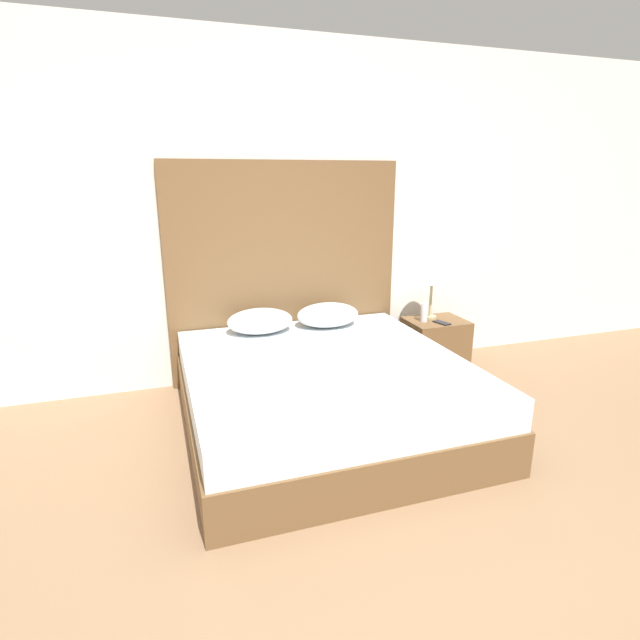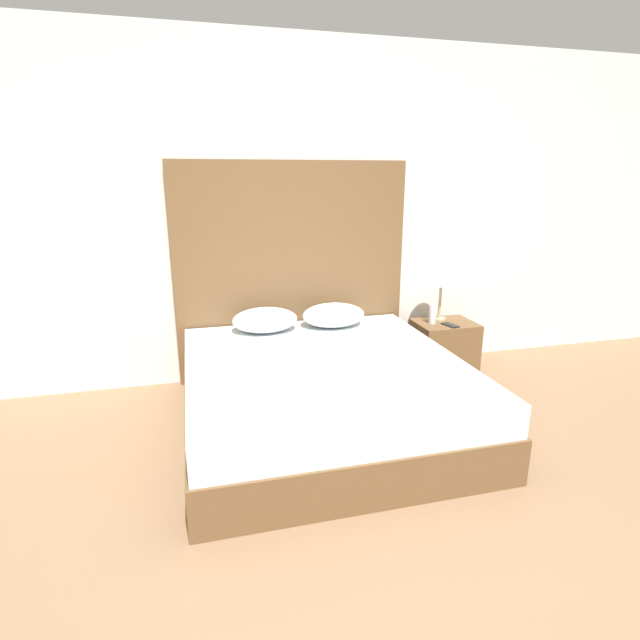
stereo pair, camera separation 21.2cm
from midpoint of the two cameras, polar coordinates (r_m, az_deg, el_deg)
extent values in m
plane|color=#8C6B4C|center=(2.55, 6.71, -24.72)|extent=(16.00, 16.00, 0.00)
cube|color=white|center=(4.14, -6.57, 11.75)|extent=(10.00, 0.06, 2.70)
cube|color=brown|center=(3.46, -1.27, -9.91)|extent=(1.82, 1.93, 0.28)
cube|color=silver|center=(3.36, -1.29, -6.20)|extent=(1.79, 1.89, 0.20)
cube|color=brown|center=(4.14, -5.43, 5.35)|extent=(1.91, 0.05, 1.78)
ellipsoid|color=silver|center=(3.91, -8.42, -0.12)|extent=(0.51, 0.37, 0.19)
ellipsoid|color=silver|center=(4.04, -0.61, 0.58)|extent=(0.51, 0.37, 0.19)
cube|color=#B7B7BC|center=(3.59, 4.04, -2.96)|extent=(0.12, 0.17, 0.01)
cube|color=brown|center=(4.48, 11.67, -2.84)|extent=(0.50, 0.40, 0.46)
cylinder|color=tan|center=(4.46, 11.10, 0.35)|extent=(0.12, 0.12, 0.02)
cylinder|color=tan|center=(4.42, 11.21, 2.34)|extent=(0.02, 0.02, 0.30)
cone|color=silver|center=(4.37, 11.36, 5.15)|extent=(0.27, 0.27, 0.14)
cube|color=black|center=(4.32, 12.39, -0.32)|extent=(0.11, 0.16, 0.01)
cylinder|color=silver|center=(4.33, 10.45, 0.86)|extent=(0.06, 0.06, 0.16)
camera|label=1|loc=(0.11, -91.83, -0.53)|focal=28.00mm
camera|label=2|loc=(0.11, 88.17, 0.53)|focal=28.00mm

